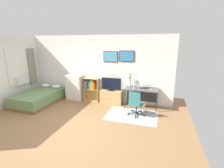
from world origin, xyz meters
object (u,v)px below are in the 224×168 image
bamboo_vase (130,81)px  desk (142,91)px  bed (40,97)px  office_chair (136,103)px  wine_glass (134,85)px  computer_mouse (151,90)px  laptop (144,87)px  tv_stand (111,97)px  television (111,84)px  bookshelf (91,87)px  dresser (75,87)px

bamboo_vase → desk: bearing=-16.4°
bed → office_chair: office_chair is taller
wine_glass → computer_mouse: bearing=-4.9°
desk → wine_glass: (-0.29, -0.10, 0.27)m
desk → bamboo_vase: (-0.49, 0.14, 0.35)m
laptop → bamboo_vase: size_ratio=0.77×
bed → tv_stand: 2.95m
bed → television: size_ratio=2.61×
bookshelf → wine_glass: 1.87m
tv_stand → television: bearing=-90.0°
office_chair → desk: bearing=97.3°
television → computer_mouse: bearing=-6.0°
desk → office_chair: bearing=-95.8°
television → laptop: size_ratio=2.07×
bed → wine_glass: bearing=11.2°
desk → wine_glass: bearing=-161.0°
television → computer_mouse: television is taller
bookshelf → bamboo_vase: bamboo_vase is taller
laptop → wine_glass: bearing=-167.0°
tv_stand → office_chair: size_ratio=1.03×
bamboo_vase → tv_stand: bearing=-171.1°
dresser → wine_glass: size_ratio=5.96×
laptop → wine_glass: (-0.38, -0.09, 0.07)m
bookshelf → desk: (2.13, -0.08, 0.02)m
tv_stand → bamboo_vase: 1.01m
tv_stand → wine_glass: size_ratio=4.93×
bookshelf → laptop: (2.22, -0.09, 0.22)m
office_chair → wine_glass: (-0.20, 0.78, 0.42)m
tv_stand → wine_glass: wine_glass is taller
desk → bamboo_vase: bearing=163.6°
bed → tv_stand: size_ratio=2.33×
dresser → television: (1.65, -0.01, 0.25)m
bookshelf → computer_mouse: bookshelf is taller
desk → laptop: 0.21m
bamboo_vase → bookshelf: bearing=-177.7°
bed → office_chair: 3.96m
television → laptop: (1.30, -0.02, 0.01)m
tv_stand → bamboo_vase: (0.72, 0.11, 0.69)m
tv_stand → bookshelf: bearing=177.2°
wine_glass → desk: bearing=19.0°
bookshelf → dresser: bearing=-175.2°
computer_mouse → wine_glass: (-0.64, 0.05, 0.12)m
dresser → desk: (2.86, -0.02, 0.07)m
tv_stand → computer_mouse: 1.64m
bookshelf → television: 0.94m
bed → wine_glass: wine_glass is taller
office_chair → bamboo_vase: bearing=124.3°
office_chair → computer_mouse: office_chair is taller
bed → wine_glass: 3.86m
dresser → bookshelf: (0.73, 0.06, 0.05)m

